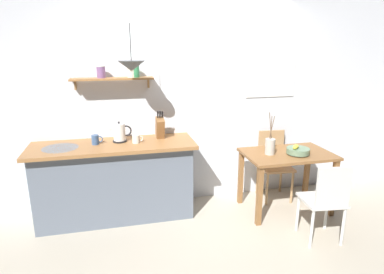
% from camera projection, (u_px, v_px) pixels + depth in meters
% --- Properties ---
extents(ground_plane, '(14.00, 14.00, 0.00)m').
position_uv_depth(ground_plane, '(205.00, 220.00, 3.89)').
color(ground_plane, '#BCB29E').
extents(back_wall, '(6.80, 0.11, 2.70)m').
position_uv_depth(back_wall, '(208.00, 97.00, 4.18)').
color(back_wall, silver).
rests_on(back_wall, ground_plane).
extents(kitchen_counter, '(1.83, 0.63, 0.91)m').
position_uv_depth(kitchen_counter, '(115.00, 181.00, 3.84)').
color(kitchen_counter, slate).
rests_on(kitchen_counter, ground_plane).
extents(wall_shelf, '(0.92, 0.20, 0.28)m').
position_uv_depth(wall_shelf, '(119.00, 75.00, 3.70)').
color(wall_shelf, '#9E6B3D').
extents(dining_table, '(1.05, 0.67, 0.74)m').
position_uv_depth(dining_table, '(287.00, 162.00, 3.99)').
color(dining_table, brown).
rests_on(dining_table, ground_plane).
extents(dining_chair_near, '(0.43, 0.42, 0.87)m').
position_uv_depth(dining_chair_near, '(326.00, 199.00, 3.33)').
color(dining_chair_near, silver).
rests_on(dining_chair_near, ground_plane).
extents(dining_chair_far, '(0.43, 0.44, 0.89)m').
position_uv_depth(dining_chair_far, '(273.00, 161.00, 4.38)').
color(dining_chair_far, tan).
rests_on(dining_chair_far, ground_plane).
extents(fruit_bowl, '(0.27, 0.27, 0.12)m').
position_uv_depth(fruit_bowl, '(298.00, 151.00, 3.89)').
color(fruit_bowl, slate).
rests_on(fruit_bowl, dining_table).
extents(twig_vase, '(0.12, 0.12, 0.50)m').
position_uv_depth(twig_vase, '(270.00, 146.00, 3.89)').
color(twig_vase, '#B7B2A8').
rests_on(twig_vase, dining_table).
extents(electric_kettle, '(0.24, 0.16, 0.24)m').
position_uv_depth(electric_kettle, '(120.00, 133.00, 3.76)').
color(electric_kettle, black).
rests_on(electric_kettle, kitchen_counter).
extents(knife_block, '(0.09, 0.20, 0.33)m').
position_uv_depth(knife_block, '(160.00, 127.00, 3.89)').
color(knife_block, brown).
rests_on(knife_block, kitchen_counter).
extents(coffee_mug_by_sink, '(0.12, 0.08, 0.11)m').
position_uv_depth(coffee_mug_by_sink, '(96.00, 140.00, 3.67)').
color(coffee_mug_by_sink, '#3D5B89').
rests_on(coffee_mug_by_sink, kitchen_counter).
extents(coffee_mug_spare, '(0.12, 0.08, 0.09)m').
position_uv_depth(coffee_mug_spare, '(136.00, 139.00, 3.73)').
color(coffee_mug_spare, white).
rests_on(coffee_mug_spare, kitchen_counter).
extents(pendant_lamp, '(0.28, 0.28, 0.48)m').
position_uv_depth(pendant_lamp, '(132.00, 66.00, 3.38)').
color(pendant_lamp, black).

